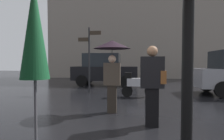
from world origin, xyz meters
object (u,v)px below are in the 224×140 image
at_px(pedestrian_with_bag, 153,81).
at_px(parked_scooter, 137,84).
at_px(street_signpost, 89,53).
at_px(pedestrian_with_umbrella, 112,55).
at_px(folded_patio_umbrella_far, 35,39).
at_px(parked_car_left, 104,69).

distance_m(pedestrian_with_bag, parked_scooter, 3.63).
bearing_deg(street_signpost, pedestrian_with_umbrella, -66.40).
relative_size(pedestrian_with_umbrella, street_signpost, 0.67).
distance_m(folded_patio_umbrella_far, pedestrian_with_umbrella, 3.05).
bearing_deg(pedestrian_with_umbrella, parked_scooter, 75.64).
height_order(pedestrian_with_umbrella, parked_car_left, pedestrian_with_umbrella).
bearing_deg(street_signpost, pedestrian_with_bag, -60.52).
relative_size(pedestrian_with_umbrella, pedestrian_with_bag, 1.15).
bearing_deg(pedestrian_with_bag, parked_car_left, -86.41).
xyz_separation_m(folded_patio_umbrella_far, pedestrian_with_umbrella, (0.62, 2.99, -0.08)).
bearing_deg(pedestrian_with_umbrella, folded_patio_umbrella_far, -99.60).
relative_size(pedestrian_with_umbrella, parked_car_left, 0.50).
height_order(pedestrian_with_umbrella, street_signpost, street_signpost).
relative_size(pedestrian_with_umbrella, parked_scooter, 1.44).
xyz_separation_m(folded_patio_umbrella_far, pedestrian_with_bag, (1.64, 1.94, -0.69)).
xyz_separation_m(pedestrian_with_bag, street_signpost, (-2.48, 4.39, 0.84)).
bearing_deg(pedestrian_with_bag, street_signpost, -73.69).
xyz_separation_m(pedestrian_with_umbrella, parked_car_left, (-1.27, 6.55, -0.61)).
bearing_deg(pedestrian_with_umbrella, street_signpost, 115.71).
bearing_deg(folded_patio_umbrella_far, parked_car_left, 93.89).
distance_m(pedestrian_with_bag, parked_car_left, 7.93).
height_order(parked_scooter, street_signpost, street_signpost).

